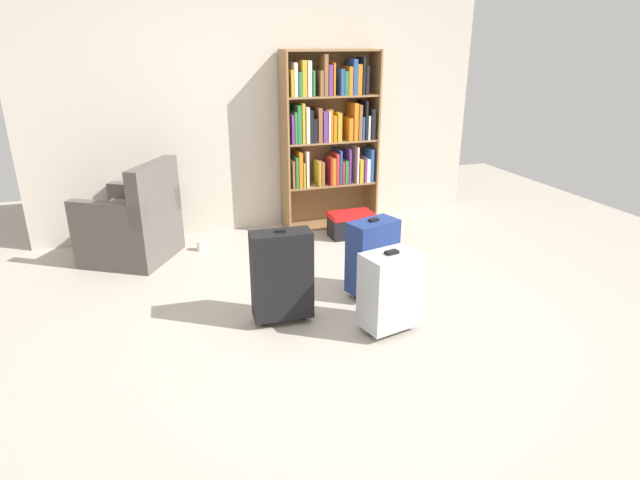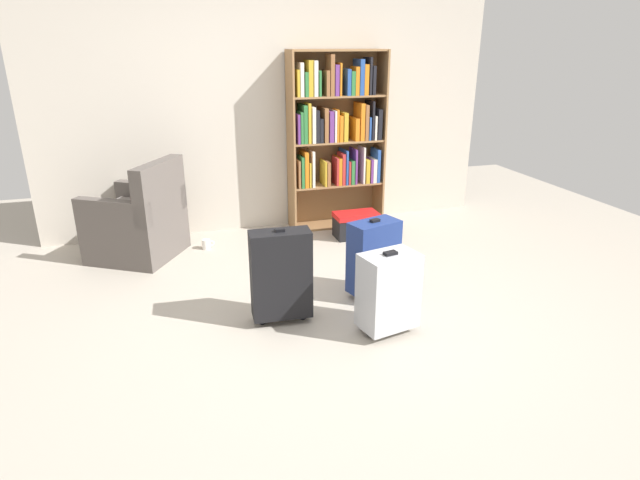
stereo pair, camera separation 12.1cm
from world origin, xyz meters
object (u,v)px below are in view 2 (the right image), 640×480
(armchair, at_px, (139,224))
(suitcase_navy_blue, at_px, (374,257))
(suitcase_black, at_px, (281,275))
(storage_box, at_px, (356,224))
(mug, at_px, (207,244))
(suitcase_silver, at_px, (388,291))
(bookshelf, at_px, (336,131))

(armchair, bearing_deg, suitcase_navy_blue, -38.35)
(armchair, relative_size, suitcase_black, 1.37)
(storage_box, bearing_deg, suitcase_navy_blue, -104.74)
(armchair, bearing_deg, mug, 0.39)
(armchair, relative_size, suitcase_silver, 1.62)
(bookshelf, height_order, storage_box, bookshelf)
(mug, bearing_deg, suitcase_navy_blue, -50.09)
(bookshelf, height_order, suitcase_navy_blue, bookshelf)
(mug, xyz_separation_m, storage_box, (1.50, -0.09, 0.09))
(suitcase_silver, bearing_deg, bookshelf, 80.78)
(storage_box, relative_size, suitcase_black, 0.63)
(mug, relative_size, storage_box, 0.27)
(armchair, height_order, storage_box, armchair)
(suitcase_silver, xyz_separation_m, suitcase_navy_blue, (0.11, 0.54, 0.02))
(storage_box, bearing_deg, armchair, 177.63)
(armchair, distance_m, suitcase_navy_blue, 2.22)
(bookshelf, xyz_separation_m, mug, (-1.41, -0.33, -0.96))
(storage_box, height_order, suitcase_black, suitcase_black)
(suitcase_black, bearing_deg, storage_box, 53.26)
(mug, bearing_deg, bookshelf, 13.24)
(bookshelf, bearing_deg, suitcase_black, -118.19)
(suitcase_navy_blue, bearing_deg, suitcase_black, -165.87)
(suitcase_navy_blue, bearing_deg, armchair, 141.65)
(suitcase_silver, relative_size, suitcase_navy_blue, 0.94)
(armchair, xyz_separation_m, storage_box, (2.08, -0.09, -0.18))
(armchair, xyz_separation_m, suitcase_black, (0.97, -1.57, 0.05))
(storage_box, height_order, suitcase_navy_blue, suitcase_navy_blue)
(bookshelf, xyz_separation_m, armchair, (-2.00, -0.34, -0.69))
(bookshelf, relative_size, suitcase_black, 2.58)
(bookshelf, bearing_deg, suitcase_navy_blue, -98.42)
(armchair, distance_m, suitcase_silver, 2.52)
(mug, distance_m, suitcase_navy_blue, 1.82)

